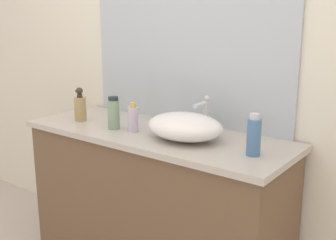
{
  "coord_description": "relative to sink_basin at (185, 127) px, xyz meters",
  "views": [
    {
      "loc": [
        1.25,
        -1.17,
        1.4
      ],
      "look_at": [
        0.06,
        0.41,
        0.92
      ],
      "focal_mm": 44.33,
      "sensor_mm": 36.0,
      "label": 1
    }
  ],
  "objects": [
    {
      "name": "lotion_bottle",
      "position": [
        -0.29,
        -0.04,
        0.0
      ],
      "size": [
        0.05,
        0.05,
        0.15
      ],
      "color": "silver",
      "rests_on": "vanity_counter"
    },
    {
      "name": "faucet",
      "position": [
        0.0,
        0.17,
        0.04
      ],
      "size": [
        0.03,
        0.13,
        0.19
      ],
      "color": "silver",
      "rests_on": "vanity_counter"
    },
    {
      "name": "sink_basin",
      "position": [
        0.0,
        0.0,
        0.0
      ],
      "size": [
        0.38,
        0.3,
        0.13
      ],
      "primitive_type": "ellipsoid",
      "color": "white",
      "rests_on": "vanity_counter"
    },
    {
      "name": "perfume_bottle",
      "position": [
        0.37,
        -0.02,
        0.02
      ],
      "size": [
        0.06,
        0.06,
        0.18
      ],
      "color": "teal",
      "rests_on": "vanity_counter"
    },
    {
      "name": "wall_mirror_panel",
      "position": [
        -0.2,
        0.29,
        0.42
      ],
      "size": [
        1.26,
        0.01,
        0.96
      ],
      "primitive_type": "cube",
      "color": "#B2BCC6",
      "rests_on": "vanity_counter"
    },
    {
      "name": "vanity_counter",
      "position": [
        -0.2,
        0.02,
        -0.48
      ],
      "size": [
        1.44,
        0.53,
        0.84
      ],
      "color": "brown",
      "rests_on": "ground"
    },
    {
      "name": "soap_dispenser",
      "position": [
        -0.69,
        -0.05,
        0.02
      ],
      "size": [
        0.07,
        0.07,
        0.19
      ],
      "color": "#A68856",
      "rests_on": "vanity_counter"
    },
    {
      "name": "bathroom_wall_rear",
      "position": [
        -0.16,
        0.33,
        0.4
      ],
      "size": [
        6.0,
        0.06,
        2.6
      ],
      "primitive_type": "cube",
      "color": "silver",
      "rests_on": "ground"
    },
    {
      "name": "spray_can",
      "position": [
        -0.41,
        -0.06,
        0.02
      ],
      "size": [
        0.06,
        0.06,
        0.17
      ],
      "color": "gray",
      "rests_on": "vanity_counter"
    }
  ]
}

